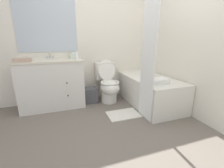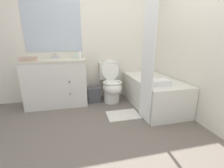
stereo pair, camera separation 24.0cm
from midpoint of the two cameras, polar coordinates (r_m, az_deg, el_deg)
ground_plane at (r=1.98m, az=4.63°, el=-20.99°), size 14.00×14.00×0.00m
wall_back at (r=3.16m, az=-4.29°, el=17.16°), size 8.00×0.06×2.50m
wall_right at (r=2.96m, az=27.01°, el=15.57°), size 0.05×2.60×2.50m
vanity_cabinet at (r=2.96m, az=-18.18°, el=0.65°), size 1.10×0.54×0.87m
sink_faucet at (r=3.05m, az=-18.68°, el=9.95°), size 0.14×0.12×0.12m
toilet at (r=2.99m, az=2.02°, el=-0.12°), size 0.40×0.62×0.83m
bathtub at (r=2.96m, az=17.43°, el=-2.89°), size 0.73×1.40×0.53m
shower_curtain at (r=2.22m, az=16.63°, el=9.54°), size 0.01×0.36×1.92m
wastebasket at (r=3.04m, az=-4.66°, el=-4.03°), size 0.25×0.21×0.30m
tissue_box at (r=3.00m, az=-10.59°, el=10.59°), size 0.15×0.14×0.11m
soap_dispenser at (r=2.82m, az=-9.73°, el=10.84°), size 0.06×0.06×0.16m
hand_towel_folded at (r=2.81m, az=-27.20°, el=8.51°), size 0.24×0.17×0.06m
bath_towel_folded at (r=2.49m, az=20.00°, el=0.56°), size 0.32×0.20×0.08m
bath_mat at (r=2.55m, az=6.98°, el=-11.68°), size 0.53×0.36×0.02m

